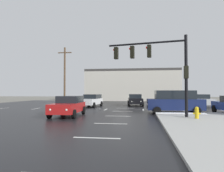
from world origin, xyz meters
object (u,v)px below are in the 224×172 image
(sedan_silver, at_px, (201,100))
(sedan_red, at_px, (69,105))
(fire_hydrant, at_px, (197,113))
(suv_navy, at_px, (175,101))
(sedan_white, at_px, (91,100))
(utility_pole_far, at_px, (65,74))
(sedan_black, at_px, (135,100))
(traffic_signal_mast, at_px, (158,61))

(sedan_silver, relative_size, sedan_red, 1.01)
(fire_hydrant, xyz_separation_m, suv_navy, (-0.79, 4.45, 0.55))
(sedan_white, relative_size, utility_pole_far, 0.53)
(sedan_white, xyz_separation_m, sedan_black, (5.45, 2.96, 0.00))
(traffic_signal_mast, xyz_separation_m, sedan_red, (-7.02, 0.12, -3.39))
(sedan_silver, distance_m, sedan_red, 18.36)
(sedan_black, distance_m, suv_navy, 10.77)
(fire_hydrant, distance_m, sedan_red, 9.54)
(fire_hydrant, relative_size, sedan_red, 0.17)
(fire_hydrant, xyz_separation_m, utility_pole_far, (-15.60, 16.82, 4.10))
(suv_navy, bearing_deg, traffic_signal_mast, 61.39)
(sedan_white, bearing_deg, suv_navy, 58.40)
(traffic_signal_mast, xyz_separation_m, suv_navy, (1.64, 3.26, -3.15))
(sedan_silver, height_order, sedan_red, same)
(traffic_signal_mast, bearing_deg, fire_hydrant, 164.61)
(fire_hydrant, height_order, sedan_white, sedan_white)
(utility_pole_far, bearing_deg, sedan_red, -68.35)
(sedan_silver, bearing_deg, utility_pole_far, -102.61)
(fire_hydrant, xyz_separation_m, sedan_red, (-9.44, 1.31, 0.32))
(fire_hydrant, height_order, sedan_silver, sedan_silver)
(sedan_white, xyz_separation_m, suv_navy, (9.26, -7.12, 0.24))
(traffic_signal_mast, distance_m, suv_navy, 4.82)
(suv_navy, bearing_deg, sedan_black, -71.20)
(suv_navy, bearing_deg, fire_hydrant, 98.15)
(utility_pole_far, bearing_deg, sedan_white, -43.43)
(utility_pole_far, bearing_deg, sedan_black, -11.81)
(sedan_black, bearing_deg, suv_navy, 15.51)
(sedan_white, xyz_separation_m, sedan_red, (0.60, -10.25, 0.00))
(fire_hydrant, bearing_deg, traffic_signal_mast, 153.90)
(sedan_silver, relative_size, sedan_black, 0.99)
(sedan_red, bearing_deg, sedan_white, -179.48)
(sedan_white, distance_m, utility_pole_far, 8.54)
(fire_hydrant, relative_size, suv_navy, 0.16)
(sedan_silver, distance_m, utility_pole_far, 20.15)
(sedan_white, relative_size, suv_navy, 0.95)
(utility_pole_far, bearing_deg, sedan_silver, -8.63)
(sedan_black, height_order, suv_navy, suv_navy)
(traffic_signal_mast, height_order, sedan_white, traffic_signal_mast)
(sedan_white, relative_size, sedan_silver, 1.01)
(traffic_signal_mast, bearing_deg, suv_navy, -106.01)
(suv_navy, relative_size, utility_pole_far, 0.55)
(fire_hydrant, bearing_deg, sedan_white, 130.98)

